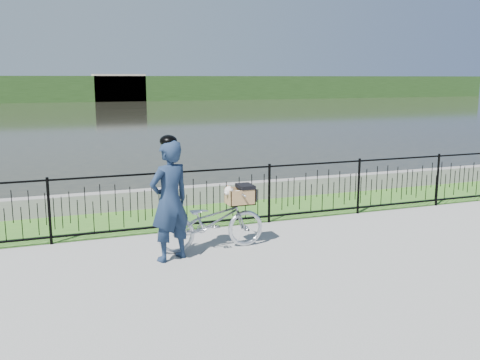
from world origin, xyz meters
name	(u,v)px	position (x,y,z in m)	size (l,w,h in m)	color
ground	(251,253)	(0.00, 0.00, 0.00)	(120.00, 120.00, 0.00)	gray
grass_strip	(205,214)	(0.00, 2.60, 0.00)	(60.00, 2.00, 0.01)	#386B21
water	(85,116)	(0.00, 33.00, 0.00)	(120.00, 120.00, 0.00)	#27271E
quay_wall	(192,195)	(0.00, 3.60, 0.20)	(60.00, 0.30, 0.40)	gray
fence	(220,197)	(0.00, 1.60, 0.58)	(14.00, 0.06, 1.15)	black
far_treeline	(66,89)	(0.00, 60.00, 1.50)	(120.00, 6.00, 3.00)	#24441A
far_building_right	(119,88)	(6.00, 58.50, 1.60)	(6.00, 3.00, 3.20)	#ADA48B
bicycle_rig	(212,221)	(-0.53, 0.40, 0.48)	(1.78, 0.62, 1.06)	silver
cyclist	(170,200)	(-1.28, 0.14, 0.95)	(0.80, 0.67, 1.93)	#16253F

